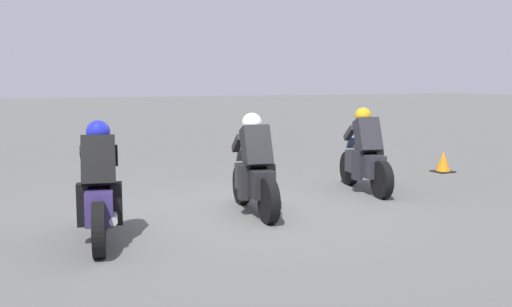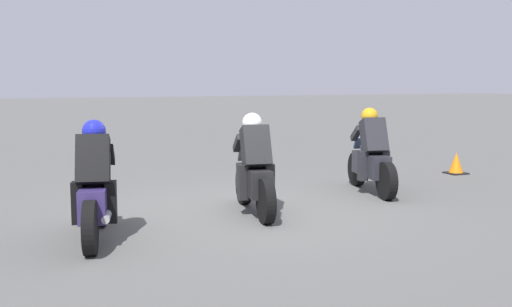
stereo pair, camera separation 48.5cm
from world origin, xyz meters
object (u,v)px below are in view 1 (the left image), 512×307
rider_lane_b (254,172)px  traffic_cone (443,163)px  rider_lane_a (365,157)px  rider_lane_c (100,192)px

rider_lane_b → traffic_cone: (1.93, -5.42, -0.41)m
rider_lane_a → rider_lane_b: size_ratio=1.00×
rider_lane_c → traffic_cone: (2.59, -7.83, -0.41)m
rider_lane_b → traffic_cone: bearing=-62.5°
rider_lane_b → traffic_cone: rider_lane_b is taller
rider_lane_b → traffic_cone: size_ratio=4.45×
rider_lane_a → traffic_cone: size_ratio=4.43×
rider_lane_a → rider_lane_b: 2.67m
rider_lane_b → rider_lane_c: bearing=113.3°
rider_lane_a → rider_lane_b: bearing=117.8°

